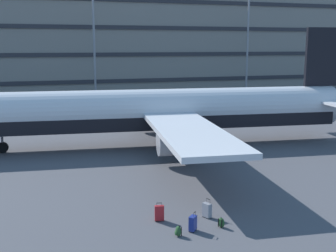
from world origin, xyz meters
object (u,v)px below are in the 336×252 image
airliner (159,111)px  suitcase_silver (193,223)px  suitcase_small (159,213)px  backpack_orange (221,223)px  backpack_navy (178,231)px  suitcase_large (207,210)px

airliner → suitcase_silver: airliner is taller
airliner → suitcase_small: (-4.57, -15.83, -2.67)m
backpack_orange → backpack_navy: 2.36m
suitcase_silver → airliner: bearing=79.1°
suitcase_large → backpack_navy: 2.70m
suitcase_silver → backpack_navy: 0.93m
airliner → suitcase_small: bearing=-106.1°
suitcase_large → backpack_navy: bearing=-142.4°
suitcase_large → suitcase_small: suitcase_large is taller
airliner → backpack_orange: airliner is taller
suitcase_large → suitcase_small: size_ratio=1.05×
airliner → backpack_orange: size_ratio=70.90×
suitcase_small → suitcase_silver: bearing=-53.3°
backpack_navy → suitcase_silver: bearing=20.8°
airliner → suitcase_large: bearing=-97.4°
backpack_navy → suitcase_small: bearing=100.2°
suitcase_large → suitcase_silver: bearing=-134.0°
airliner → suitcase_small: airliner is taller
suitcase_large → backpack_orange: 1.38m
suitcase_small → backpack_navy: (0.35, -1.95, -0.19)m
suitcase_small → backpack_navy: bearing=-79.8°
backpack_orange → backpack_navy: same height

